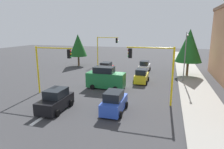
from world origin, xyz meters
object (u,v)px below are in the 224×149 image
object	(u,v)px
traffic_signal_near_left	(154,64)
traffic_signal_near_right	(51,61)
tree_opposite_side	(78,45)
tree_roadside_mid	(189,46)
car_white	(144,67)
car_yellow	(141,76)
delivery_van_green	(106,78)
car_blue	(114,102)
street_lamp_curbside	(186,52)
car_red	(106,69)
traffic_signal_far_right	(106,45)
car_black	(56,101)

from	to	relation	value
traffic_signal_near_left	traffic_signal_near_right	size ratio (longest dim) A/B	1.05
tree_opposite_side	tree_roadside_mid	world-z (taller)	tree_roadside_mid
car_white	car_yellow	xyz separation A→B (m)	(7.75, 0.53, -0.00)
traffic_signal_near_left	tree_opposite_side	xyz separation A→B (m)	(-18.00, -16.71, 0.17)
tree_roadside_mid	delivery_van_green	size ratio (longest dim) A/B	1.56
traffic_signal_near_right	car_blue	distance (m)	9.24
street_lamp_curbside	tree_roadside_mid	world-z (taller)	tree_roadside_mid
street_lamp_curbside	car_red	bearing A→B (deg)	-101.13
car_red	car_yellow	world-z (taller)	same
traffic_signal_far_right	traffic_signal_near_right	world-z (taller)	traffic_signal_far_right
delivery_van_green	car_red	world-z (taller)	delivery_van_green
car_blue	delivery_van_green	bearing A→B (deg)	-156.21
car_white	car_red	world-z (taller)	same
traffic_signal_far_right	car_white	bearing A→B (deg)	64.29
traffic_signal_near_right	tree_opposite_side	world-z (taller)	tree_opposite_side
car_black	traffic_signal_far_right	bearing A→B (deg)	-173.03
traffic_signal_near_right	street_lamp_curbside	world-z (taller)	street_lamp_curbside
tree_opposite_side	car_blue	world-z (taller)	tree_opposite_side
traffic_signal_near_right	car_blue	world-z (taller)	traffic_signal_near_right
tree_roadside_mid	car_white	bearing A→B (deg)	-104.47
car_red	street_lamp_curbside	bearing A→B (deg)	78.87
car_red	delivery_van_green	bearing A→B (deg)	17.83
street_lamp_curbside	tree_opposite_side	world-z (taller)	street_lamp_curbside
tree_opposite_side	car_yellow	size ratio (longest dim) A/B	1.78
traffic_signal_near_right	delivery_van_green	distance (m)	7.02
car_white	car_yellow	bearing A→B (deg)	3.93
traffic_signal_near_left	car_white	xyz separation A→B (m)	(-15.82, -2.77, -3.19)
traffic_signal_far_right	tree_opposite_side	bearing A→B (deg)	-69.19
street_lamp_curbside	car_black	xyz separation A→B (m)	(13.64, -12.00, -3.45)
tree_roadside_mid	delivery_van_green	bearing A→B (deg)	-46.47
tree_roadside_mid	car_yellow	size ratio (longest dim) A/B	2.04
traffic_signal_far_right	traffic_signal_near_left	distance (m)	23.05
traffic_signal_far_right	car_red	bearing A→B (deg)	18.26
traffic_signal_near_left	car_blue	size ratio (longest dim) A/B	1.51
car_yellow	car_white	bearing A→B (deg)	-176.07
car_black	tree_opposite_side	bearing A→B (deg)	-159.58
traffic_signal_near_right	car_yellow	size ratio (longest dim) A/B	1.50
street_lamp_curbside	tree_opposite_side	size ratio (longest dim) A/B	1.08
traffic_signal_near_right	car_black	distance (m)	5.79
delivery_van_green	car_white	xyz separation A→B (m)	(-11.82, 3.47, -0.39)
street_lamp_curbside	delivery_van_green	distance (m)	11.64
car_black	car_blue	distance (m)	5.45
street_lamp_curbside	car_white	xyz separation A→B (m)	(-6.21, -6.26, -3.45)
street_lamp_curbside	car_red	world-z (taller)	street_lamp_curbside
car_blue	car_red	distance (m)	16.03
tree_opposite_side	traffic_signal_near_left	bearing A→B (deg)	42.88
traffic_signal_near_right	car_yellow	world-z (taller)	traffic_signal_near_right
car_blue	car_red	xyz separation A→B (m)	(-15.00, -5.65, 0.00)
traffic_signal_near_right	delivery_van_green	world-z (taller)	traffic_signal_near_right
delivery_van_green	car_blue	distance (m)	7.62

